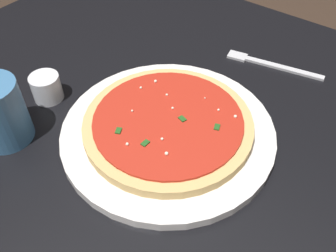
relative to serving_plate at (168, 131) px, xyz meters
The scene contains 5 objects.
restaurant_table 0.13m from the serving_plate, 58.07° to the right, with size 1.12×0.92×0.74m.
serving_plate is the anchor object (origin of this frame).
pizza 0.02m from the serving_plate, 134.85° to the left, with size 0.26×0.26×0.02m.
cup_small_sauce 0.23m from the serving_plate, 14.04° to the left, with size 0.05×0.05×0.05m, color silver.
fork 0.27m from the serving_plate, 99.51° to the right, with size 0.19×0.05×0.00m.
Camera 1 is at (-0.24, 0.32, 1.16)m, focal length 38.66 mm.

